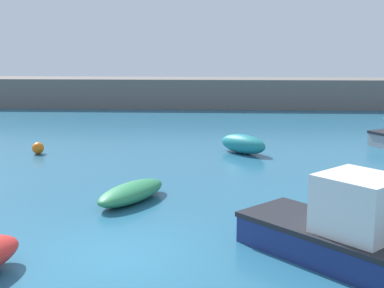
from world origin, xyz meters
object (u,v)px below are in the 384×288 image
rowboat_white_midwater (131,192)px  mooring_buoy_orange (38,148)px  cabin_cruiser_white (348,233)px  fishing_dinghy_green (243,144)px

rowboat_white_midwater → mooring_buoy_orange: bearing=65.3°
cabin_cruiser_white → rowboat_white_midwater: bearing=7.6°
fishing_dinghy_green → mooring_buoy_orange: 8.88m
cabin_cruiser_white → fishing_dinghy_green: size_ratio=2.03×
cabin_cruiser_white → rowboat_white_midwater: size_ratio=1.54×
rowboat_white_midwater → mooring_buoy_orange: rowboat_white_midwater is taller
fishing_dinghy_green → mooring_buoy_orange: (-8.86, -0.53, -0.16)m
cabin_cruiser_white → fishing_dinghy_green: (-1.74, 11.57, -0.29)m
cabin_cruiser_white → mooring_buoy_orange: cabin_cruiser_white is taller
fishing_dinghy_green → rowboat_white_midwater: 8.13m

